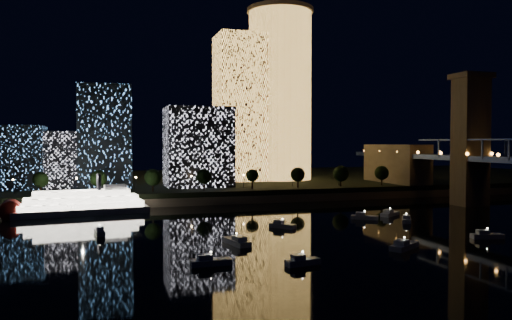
{
  "coord_description": "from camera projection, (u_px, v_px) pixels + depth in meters",
  "views": [
    {
      "loc": [
        -67.96,
        -106.91,
        23.9
      ],
      "look_at": [
        -18.47,
        55.0,
        17.99
      ],
      "focal_mm": 35.0,
      "sensor_mm": 36.0,
      "label": 1
    }
  ],
  "objects": [
    {
      "name": "midrise_blocks",
      "position": [
        115.0,
        147.0,
        212.89
      ],
      "size": [
        94.78,
        34.72,
        42.9
      ],
      "color": "white",
      "rests_on": "far_bank"
    },
    {
      "name": "tower_cylindrical",
      "position": [
        280.0,
        94.0,
        256.67
      ],
      "size": [
        34.0,
        34.0,
        87.36
      ],
      "color": "#F1AE4D",
      "rests_on": "far_bank"
    },
    {
      "name": "riverboat",
      "position": [
        76.0,
        204.0,
        164.73
      ],
      "size": [
        46.7,
        14.52,
        13.84
      ],
      "color": "silver",
      "rests_on": "ground"
    },
    {
      "name": "motorboats",
      "position": [
        333.0,
        232.0,
        128.78
      ],
      "size": [
        98.05,
        57.99,
        2.78
      ],
      "color": "silver",
      "rests_on": "ground"
    },
    {
      "name": "tower_rectangular",
      "position": [
        239.0,
        108.0,
        248.49
      ],
      "size": [
        22.71,
        22.71,
        72.26
      ],
      "primitive_type": "cube",
      "color": "#F1AE4D",
      "rests_on": "far_bank"
    },
    {
      "name": "street_lamps",
      "position": [
        191.0,
        179.0,
        202.46
      ],
      "size": [
        132.7,
        0.7,
        5.65
      ],
      "color": "black",
      "rests_on": "far_bank"
    },
    {
      "name": "esplanade_trees",
      "position": [
        209.0,
        176.0,
        198.5
      ],
      "size": [
        166.3,
        6.95,
        8.98
      ],
      "color": "black",
      "rests_on": "far_bank"
    },
    {
      "name": "seawall",
      "position": [
        280.0,
        198.0,
        201.19
      ],
      "size": [
        420.0,
        6.0,
        3.0
      ],
      "primitive_type": "cube",
      "color": "#6B5E4C",
      "rests_on": "ground"
    },
    {
      "name": "far_bank",
      "position": [
        232.0,
        181.0,
        275.7
      ],
      "size": [
        420.0,
        160.0,
        5.0
      ],
      "primitive_type": "cube",
      "color": "black",
      "rests_on": "ground"
    },
    {
      "name": "ground",
      "position": [
        393.0,
        240.0,
        122.87
      ],
      "size": [
        520.0,
        520.0,
        0.0
      ],
      "primitive_type": "plane",
      "color": "black",
      "rests_on": "ground"
    }
  ]
}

